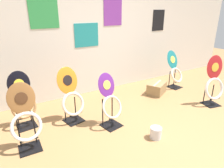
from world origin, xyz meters
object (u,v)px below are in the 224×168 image
at_px(paint_can, 156,132).
at_px(storage_box, 157,88).
at_px(toilet_seat_display_jazz_black, 23,102).
at_px(toilet_seat_display_woodgrain, 25,120).
at_px(toilet_seat_display_crimson_swirl, 214,84).
at_px(toilet_seat_display_teal_sax, 175,71).
at_px(toilet_seat_display_orange_sun, 71,98).
at_px(toilet_seat_display_purple_note, 110,103).

height_order(paint_can, storage_box, storage_box).
bearing_deg(toilet_seat_display_jazz_black, toilet_seat_display_woodgrain, -95.24).
relative_size(toilet_seat_display_woodgrain, toilet_seat_display_jazz_black, 1.02).
bearing_deg(toilet_seat_display_crimson_swirl, toilet_seat_display_teal_sax, 85.35).
distance_m(toilet_seat_display_orange_sun, toilet_seat_display_woodgrain, 0.84).
height_order(toilet_seat_display_teal_sax, toilet_seat_display_jazz_black, toilet_seat_display_jazz_black).
xyz_separation_m(toilet_seat_display_crimson_swirl, toilet_seat_display_jazz_black, (-3.20, 1.03, 0.00)).
xyz_separation_m(toilet_seat_display_purple_note, toilet_seat_display_orange_sun, (-0.46, 0.45, 0.02)).
xyz_separation_m(toilet_seat_display_orange_sun, paint_can, (0.84, -1.08, -0.32)).
xyz_separation_m(toilet_seat_display_purple_note, toilet_seat_display_jazz_black, (-1.15, 0.66, 0.02)).
distance_m(toilet_seat_display_woodgrain, paint_can, 1.77).
bearing_deg(toilet_seat_display_teal_sax, toilet_seat_display_crimson_swirl, -94.65).
distance_m(toilet_seat_display_purple_note, storage_box, 1.65).
height_order(toilet_seat_display_crimson_swirl, toilet_seat_display_woodgrain, toilet_seat_display_crimson_swirl).
distance_m(toilet_seat_display_purple_note, toilet_seat_display_orange_sun, 0.64).
distance_m(toilet_seat_display_woodgrain, toilet_seat_display_jazz_black, 0.60).
height_order(toilet_seat_display_purple_note, toilet_seat_display_crimson_swirl, toilet_seat_display_crimson_swirl).
bearing_deg(toilet_seat_display_orange_sun, toilet_seat_display_teal_sax, 4.76).
bearing_deg(toilet_seat_display_woodgrain, paint_can, -23.56).
bearing_deg(toilet_seat_display_crimson_swirl, toilet_seat_display_purple_note, 169.78).
distance_m(toilet_seat_display_orange_sun, toilet_seat_display_jazz_black, 0.72).
xyz_separation_m(toilet_seat_display_jazz_black, paint_can, (1.53, -1.29, -0.33)).
distance_m(toilet_seat_display_woodgrain, storage_box, 2.79).
height_order(toilet_seat_display_jazz_black, storage_box, toilet_seat_display_jazz_black).
relative_size(toilet_seat_display_teal_sax, paint_can, 4.90).
relative_size(toilet_seat_display_orange_sun, toilet_seat_display_crimson_swirl, 0.94).
height_order(toilet_seat_display_orange_sun, toilet_seat_display_crimson_swirl, toilet_seat_display_crimson_swirl).
height_order(toilet_seat_display_purple_note, toilet_seat_display_teal_sax, toilet_seat_display_teal_sax).
bearing_deg(toilet_seat_display_teal_sax, toilet_seat_display_jazz_black, -179.93).
xyz_separation_m(paint_can, storage_box, (1.14, 1.21, 0.03)).
height_order(toilet_seat_display_purple_note, storage_box, toilet_seat_display_purple_note).
bearing_deg(paint_can, toilet_seat_display_jazz_black, 139.96).
distance_m(toilet_seat_display_teal_sax, toilet_seat_display_woodgrain, 3.39).
xyz_separation_m(toilet_seat_display_orange_sun, toilet_seat_display_jazz_black, (-0.69, 0.21, 0.00)).
xyz_separation_m(toilet_seat_display_orange_sun, toilet_seat_display_woodgrain, (-0.75, -0.38, 0.02)).
bearing_deg(toilet_seat_display_woodgrain, storage_box, 10.68).
bearing_deg(toilet_seat_display_crimson_swirl, paint_can, -171.14).
height_order(toilet_seat_display_crimson_swirl, toilet_seat_display_jazz_black, toilet_seat_display_crimson_swirl).
bearing_deg(storage_box, toilet_seat_display_jazz_black, 178.24).
bearing_deg(toilet_seat_display_orange_sun, paint_can, -52.03).
relative_size(toilet_seat_display_orange_sun, toilet_seat_display_woodgrain, 0.99).
distance_m(toilet_seat_display_crimson_swirl, toilet_seat_display_woodgrain, 3.28).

